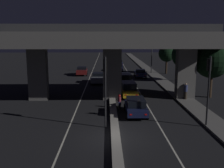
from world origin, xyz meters
TOP-DOWN VIEW (x-y plane):
  - ground_plane at (0.00, 0.00)m, footprint 200.00×200.00m
  - lane_line_left_inner at (-3.61, 35.00)m, footprint 0.12×126.00m
  - lane_line_right_inner at (3.61, 35.00)m, footprint 0.12×126.00m
  - median_divider at (0.00, 35.00)m, footprint 0.65×126.00m
  - sidewalk_right at (8.24, 28.00)m, footprint 2.08×126.00m
  - elevated_overpass at (0.00, 11.61)m, footprint 24.30×9.11m
  - traffic_light_left_of_median at (-0.72, 2.22)m, footprint 0.30×0.49m
  - traffic_light_right_of_median at (7.30, 2.22)m, footprint 0.30×0.49m
  - street_lamp at (7.56, 32.08)m, footprint 2.76×0.32m
  - car_dark_blue_lead at (2.03, 5.44)m, footprint 1.98×4.23m
  - car_taxi_yellow_second at (1.99, 12.90)m, footprint 2.12×4.52m
  - car_dark_green_third at (2.08, 19.49)m, footprint 1.95×4.30m
  - car_dark_blue_fourth at (5.25, 27.81)m, footprint 2.10×4.12m
  - car_dark_blue_fifth at (1.77, 36.55)m, footprint 2.11×4.24m
  - car_dark_blue_sixth at (2.19, 44.27)m, footprint 2.01×4.40m
  - car_silver_lead_oncoming at (-1.90, 22.09)m, footprint 2.23×4.72m
  - car_dark_red_second_oncoming at (-5.24, 30.66)m, footprint 2.20×4.01m
  - motorcycle_blue_filtering_near at (0.65, 7.70)m, footprint 0.34×1.77m
  - pedestrian_on_sidewalk at (8.22, 10.83)m, footprint 0.38×0.38m
  - roadside_tree_kerbside_near at (11.50, 12.25)m, footprint 4.12×4.12m
  - roadside_tree_kerbside_mid at (11.62, 23.17)m, footprint 4.13×4.13m
  - roadside_tree_kerbside_far at (10.85, 32.24)m, footprint 3.15×3.15m

SIDE VIEW (x-z plane):
  - ground_plane at x=0.00m, z-range 0.00..0.00m
  - lane_line_left_inner at x=-3.61m, z-range 0.00..0.00m
  - lane_line_right_inner at x=3.61m, z-range 0.00..0.00m
  - sidewalk_right at x=8.24m, z-range 0.00..0.16m
  - median_divider at x=0.00m, z-range 0.00..0.27m
  - motorcycle_blue_filtering_near at x=0.65m, z-range -0.10..1.31m
  - car_dark_blue_fourth at x=5.25m, z-range 0.01..1.41m
  - car_dark_red_second_oncoming at x=-5.24m, z-range 0.04..1.56m
  - car_silver_lead_oncoming at x=-1.90m, z-range 0.01..1.62m
  - car_dark_blue_fifth at x=1.77m, z-range 0.04..1.60m
  - car_dark_blue_lead at x=2.03m, z-range 0.05..1.59m
  - car_dark_blue_sixth at x=2.19m, z-range 0.03..1.63m
  - car_taxi_yellow_second at x=1.99m, z-range 0.01..1.78m
  - car_dark_green_third at x=2.08m, z-range 0.04..1.88m
  - pedestrian_on_sidewalk at x=8.22m, z-range 0.16..1.98m
  - traffic_light_left_of_median at x=-0.72m, z-range 1.00..6.60m
  - traffic_light_right_of_median at x=7.30m, z-range 1.00..6.62m
  - roadside_tree_kerbside_far at x=10.85m, z-range 1.12..6.57m
  - roadside_tree_kerbside_mid at x=11.62m, z-range 1.05..7.32m
  - roadside_tree_kerbside_near at x=11.50m, z-range 1.14..7.58m
  - street_lamp at x=7.56m, z-range 0.79..9.23m
  - elevated_overpass at x=0.00m, z-range 2.13..10.57m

